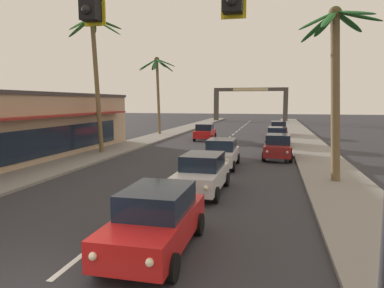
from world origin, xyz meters
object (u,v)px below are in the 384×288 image
object	(u,v)px
sedan_parked_nearest_kerb	(278,128)
palm_left_second	(95,57)
sedan_lead_at_stop_bar	(156,220)
palm_left_third	(158,77)
sedan_third_in_queue	(202,173)
sedan_parked_mid_kerb	(277,137)
sedan_parked_far_kerb	(278,146)
sedan_fifth_in_queue	(221,153)
palm_right_second	(335,66)
traffic_signal_mast	(182,24)
sedan_oncoming_far	(205,132)
town_gateway_arch	(250,100)

from	to	relation	value
sedan_parked_nearest_kerb	palm_left_second	size ratio (longest dim) A/B	0.44
sedan_lead_at_stop_bar	palm_left_third	distance (m)	33.59
sedan_parked_nearest_kerb	sedan_third_in_queue	bearing A→B (deg)	-97.33
sedan_parked_mid_kerb	sedan_parked_far_kerb	world-z (taller)	same
sedan_parked_mid_kerb	palm_left_third	xyz separation A→B (m)	(-13.70, 7.82, 5.90)
sedan_lead_at_stop_bar	sedan_fifth_in_queue	distance (m)	12.45
sedan_fifth_in_queue	palm_right_second	world-z (taller)	palm_right_second
traffic_signal_mast	palm_left_second	bearing A→B (deg)	121.92
traffic_signal_mast	sedan_oncoming_far	world-z (taller)	traffic_signal_mast
sedan_fifth_in_queue	sedan_parked_nearest_kerb	world-z (taller)	same
palm_right_second	sedan_parked_far_kerb	bearing A→B (deg)	108.69
palm_left_second	town_gateway_arch	xyz separation A→B (m)	(8.23, 48.16, -2.86)
sedan_parked_mid_kerb	palm_left_second	size ratio (longest dim) A/B	0.44
sedan_parked_mid_kerb	palm_left_second	bearing A→B (deg)	-149.57
traffic_signal_mast	palm_left_second	xyz separation A→B (m)	(-11.38, 18.27, 1.97)
sedan_lead_at_stop_bar	sedan_parked_mid_kerb	size ratio (longest dim) A/B	0.99
sedan_oncoming_far	sedan_parked_mid_kerb	world-z (taller)	same
traffic_signal_mast	sedan_parked_mid_kerb	size ratio (longest dim) A/B	2.30
sedan_parked_nearest_kerb	sedan_parked_far_kerb	world-z (taller)	same
palm_left_third	sedan_fifth_in_queue	bearing A→B (deg)	-61.38
sedan_parked_mid_kerb	sedan_lead_at_stop_bar	bearing A→B (deg)	-97.93
palm_left_second	palm_right_second	bearing A→B (deg)	-22.26
sedan_parked_mid_kerb	sedan_parked_far_kerb	distance (m)	7.14
palm_left_second	palm_left_third	xyz separation A→B (m)	(-0.42, 15.63, -0.45)
sedan_fifth_in_queue	palm_left_third	world-z (taller)	palm_left_third
sedan_parked_far_kerb	palm_right_second	xyz separation A→B (m)	(2.40, -7.08, 4.74)
traffic_signal_mast	sedan_parked_far_kerb	size ratio (longest dim) A/B	2.29
palm_left_second	palm_left_third	bearing A→B (deg)	91.53
palm_right_second	sedan_lead_at_stop_bar	bearing A→B (deg)	-121.27
palm_left_third	sedan_third_in_queue	bearing A→B (deg)	-67.53
palm_left_second	palm_left_third	size ratio (longest dim) A/B	1.13
sedan_third_in_queue	sedan_oncoming_far	xyz separation A→B (m)	(-3.88, 20.76, 0.00)
sedan_oncoming_far	sedan_parked_far_kerb	world-z (taller)	same
sedan_parked_far_kerb	town_gateway_arch	world-z (taller)	town_gateway_arch
sedan_fifth_in_queue	sedan_oncoming_far	xyz separation A→B (m)	(-3.81, 14.54, 0.00)
palm_left_second	traffic_signal_mast	bearing A→B (deg)	-58.08
palm_right_second	sedan_third_in_queue	bearing A→B (deg)	-151.28
palm_left_second	sedan_parked_mid_kerb	bearing A→B (deg)	30.43
traffic_signal_mast	palm_right_second	world-z (taller)	palm_right_second
sedan_parked_nearest_kerb	palm_right_second	bearing A→B (deg)	-84.74
sedan_parked_mid_kerb	palm_left_third	bearing A→B (deg)	150.28
palm_left_second	palm_left_third	distance (m)	15.64
sedan_third_in_queue	sedan_fifth_in_queue	xyz separation A→B (m)	(-0.07, 6.22, 0.00)
sedan_oncoming_far	sedan_parked_nearest_kerb	bearing A→B (deg)	40.67
traffic_signal_mast	palm_right_second	distance (m)	12.62
palm_left_third	sedan_lead_at_stop_bar	bearing A→B (deg)	-71.63
sedan_third_in_queue	sedan_parked_nearest_kerb	bearing A→B (deg)	82.67
sedan_oncoming_far	palm_left_second	xyz separation A→B (m)	(-6.10, -11.23, 6.35)
sedan_parked_mid_kerb	sedan_oncoming_far	bearing A→B (deg)	154.52
sedan_fifth_in_queue	palm_left_third	bearing A→B (deg)	118.62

